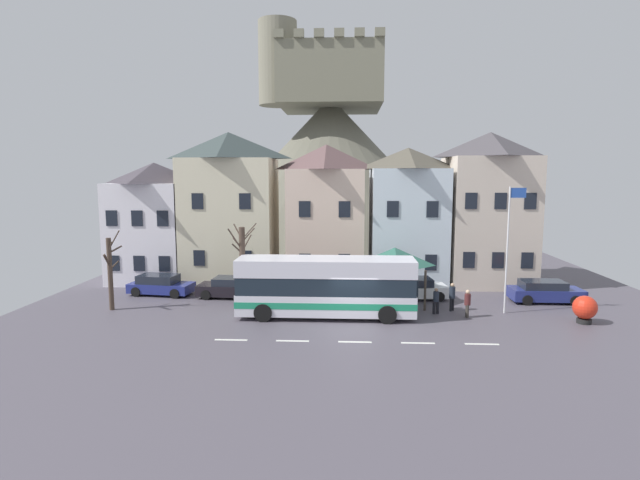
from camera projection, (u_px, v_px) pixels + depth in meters
name	position (u px, v px, depth m)	size (l,w,h in m)	color
ground_plane	(354.00, 330.00, 25.83)	(40.00, 60.00, 0.07)	#504B55
townhouse_00	(156.00, 221.00, 38.37)	(5.46, 7.00, 8.90)	white
townhouse_01	(230.00, 208.00, 36.98)	(6.62, 5.07, 11.05)	beige
townhouse_02	(326.00, 214.00, 37.27)	(5.45, 6.28, 10.18)	beige
townhouse_03	(407.00, 216.00, 36.82)	(5.33, 5.95, 9.92)	silver
townhouse_04	(488.00, 209.00, 36.49)	(5.85, 6.03, 11.01)	beige
hilltop_castle	(330.00, 165.00, 60.19)	(32.90, 32.90, 25.02)	#646153
transit_bus	(326.00, 287.00, 28.04)	(9.97, 2.72, 3.33)	silver
bus_shelter	(395.00, 257.00, 30.87)	(3.60, 3.60, 3.51)	#473D33
parked_car_00	(545.00, 292.00, 31.42)	(4.37, 1.97, 1.36)	navy
parked_car_01	(160.00, 285.00, 33.39)	(4.36, 2.31, 1.34)	navy
parked_car_02	(415.00, 288.00, 32.33)	(4.20, 2.35, 1.34)	silver
parked_car_03	(232.00, 288.00, 32.62)	(4.36, 2.16, 1.32)	black
pedestrian_00	(392.00, 294.00, 29.78)	(0.35, 0.35, 1.54)	#2D2D38
pedestrian_01	(436.00, 300.00, 28.71)	(0.38, 0.33, 1.51)	black
pedestrian_02	(452.00, 295.00, 29.31)	(0.35, 0.35, 1.67)	black
pedestrian_03	(467.00, 302.00, 27.95)	(0.34, 0.37, 1.58)	#38332D
public_bench	(421.00, 290.00, 32.67)	(1.43, 0.48, 0.87)	#473828
flagpole	(509.00, 241.00, 28.41)	(0.95, 0.10, 7.30)	silver
harbour_buoy	(585.00, 308.00, 26.85)	(1.26, 1.26, 1.51)	black
bare_tree_00	(110.00, 272.00, 29.38)	(0.93, 1.69, 4.77)	#47382D
bare_tree_01	(242.00, 266.00, 29.36)	(1.70, 1.88, 5.22)	#47382D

